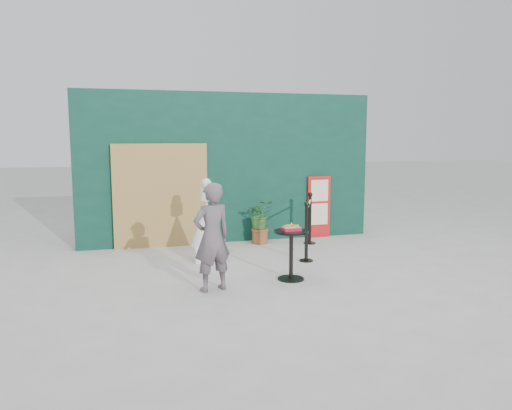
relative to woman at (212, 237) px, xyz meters
name	(u,v)px	position (x,y,z in m)	size (l,w,h in m)	color
ground	(279,283)	(1.00, 0.06, -0.76)	(60.00, 60.00, 0.00)	#ADAAA5
back_wall	(229,168)	(1.00, 3.21, 0.74)	(6.00, 0.30, 3.00)	#0B3229
bamboo_fence	(161,196)	(-0.40, 3.00, 0.24)	(1.80, 0.08, 2.00)	tan
woman	(212,237)	(0.00, 0.00, 0.00)	(0.55, 0.36, 1.52)	#605259
menu_board	(319,207)	(2.90, 3.01, -0.11)	(0.50, 0.07, 1.30)	red
statue	(207,227)	(0.25, 1.72, -0.18)	(0.56, 0.56, 1.43)	white
cafe_table	(291,247)	(1.24, 0.19, -0.26)	(0.52, 0.52, 0.75)	black
food_basket	(291,228)	(1.24, 0.19, 0.03)	(0.26, 0.19, 0.11)	red
planter	(260,218)	(1.52, 2.75, -0.25)	(0.51, 0.45, 0.87)	brown
stanchion_barrier	(308,226)	(2.18, 1.81, -0.26)	(0.84, 1.54, 1.03)	black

